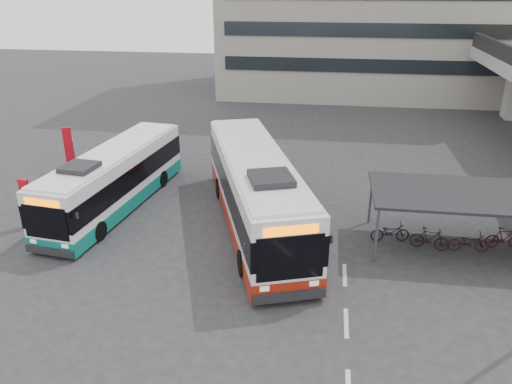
# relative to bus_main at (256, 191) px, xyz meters

# --- Properties ---
(ground) EXTENTS (120.00, 120.00, 0.00)m
(ground) POSITION_rel_bus_main_xyz_m (1.57, -3.70, -1.75)
(ground) COLOR #28282B
(ground) RESTS_ON ground
(bike_shelter) EXTENTS (10.00, 4.00, 2.54)m
(bike_shelter) POSITION_rel_bus_main_xyz_m (10.04, -0.70, -0.31)
(bike_shelter) COLOR #595B60
(bike_shelter) RESTS_ON ground
(road_markings) EXTENTS (0.15, 7.60, 0.01)m
(road_markings) POSITION_rel_bus_main_xyz_m (4.07, -6.70, -1.75)
(road_markings) COLOR beige
(road_markings) RESTS_ON ground
(bus_main) EXTENTS (6.75, 12.97, 3.78)m
(bus_main) POSITION_rel_bus_main_xyz_m (0.00, 0.00, 0.00)
(bus_main) COLOR white
(bus_main) RESTS_ON ground
(bus_teal) EXTENTS (3.67, 11.02, 3.20)m
(bus_teal) POSITION_rel_bus_main_xyz_m (-7.30, 1.15, -0.27)
(bus_teal) COLOR white
(bus_teal) RESTS_ON ground
(pedestrian) EXTENTS (0.70, 0.81, 1.89)m
(pedestrian) POSITION_rel_bus_main_xyz_m (0.13, -3.47, -0.81)
(pedestrian) COLOR black
(pedestrian) RESTS_ON ground
(sign_totem_mid) EXTENTS (0.52, 0.25, 2.40)m
(sign_totem_mid) POSITION_rel_bus_main_xyz_m (-10.40, -1.63, -0.51)
(sign_totem_mid) COLOR #B60B17
(sign_totem_mid) RESTS_ON ground
(sign_totem_north) EXTENTS (0.54, 0.33, 2.59)m
(sign_totem_north) POSITION_rel_bus_main_xyz_m (-12.24, 5.95, -0.42)
(sign_totem_north) COLOR #B60B17
(sign_totem_north) RESTS_ON ground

